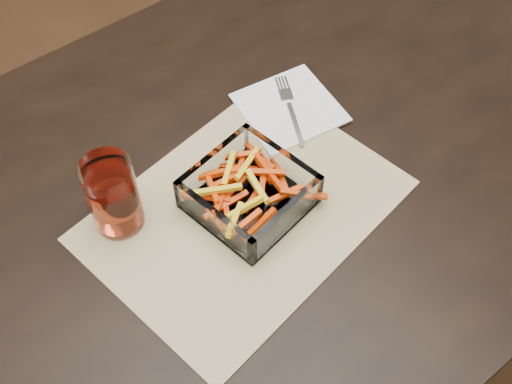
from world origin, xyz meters
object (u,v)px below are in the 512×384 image
tumbler (114,197)px  fork (290,107)px  glass_bowl (249,194)px  dining_table (283,185)px

tumbler → fork: bearing=3.0°
tumbler → glass_bowl: bearing=-29.1°
glass_bowl → tumbler: (-0.17, 0.09, 0.03)m
dining_table → glass_bowl: bearing=-156.8°
fork → tumbler: bearing=-150.8°
tumbler → fork: (0.34, 0.02, -0.05)m
glass_bowl → fork: (0.17, 0.11, -0.02)m
glass_bowl → fork: size_ratio=1.20×
glass_bowl → fork: bearing=32.9°
tumbler → fork: tumbler is taller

